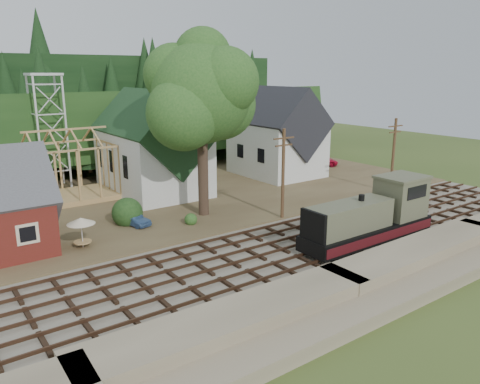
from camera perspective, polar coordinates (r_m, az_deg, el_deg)
ground at (r=32.94m, az=1.82°, el=-7.98°), size 140.00×140.00×0.00m
embankment at (r=27.37m, az=13.08°, el=-13.31°), size 64.00×5.00×1.60m
railroad_bed at (r=32.91m, az=1.83°, el=-7.85°), size 64.00×11.00×0.16m
village_flat at (r=47.64m, az=-11.54°, el=-0.93°), size 64.00×26.00×0.30m
hillside at (r=69.76m, az=-19.82°, el=3.25°), size 70.00×28.96×12.74m
ridge at (r=85.06m, az=-22.92°, el=4.86°), size 80.00×20.00×12.00m
church at (r=48.91m, az=-10.53°, el=5.55°), size 8.40×15.17×13.00m
farmhouse at (r=57.06m, az=4.51°, el=6.69°), size 8.40×10.80×10.60m
timber_frame at (r=48.64m, az=-20.14°, el=2.56°), size 8.20×6.20×6.99m
lattice_tower at (r=53.60m, az=-22.61°, el=10.69°), size 3.20×3.20×12.12m
big_tree at (r=40.04m, az=-4.56°, el=11.06°), size 10.90×8.40×14.70m
telegraph_pole_near at (r=39.79m, az=5.27°, el=2.34°), size 2.20×0.28×8.00m
telegraph_pole_far at (r=50.79m, az=18.18°, el=4.33°), size 2.20×0.28×8.00m
locomotive at (r=36.11m, az=15.87°, el=-3.00°), size 11.64×2.91×4.67m
car_blue at (r=39.54m, az=-12.81°, el=-3.12°), size 2.18×3.56×1.13m
car_red at (r=63.47m, az=9.73°, el=3.75°), size 5.23×4.37×1.33m
patio_set at (r=35.20m, az=-18.82°, el=-3.50°), size 1.99×1.99×2.21m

